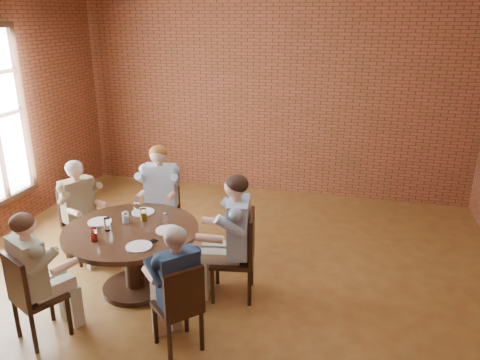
% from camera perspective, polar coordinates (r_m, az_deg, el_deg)
% --- Properties ---
extents(floor, '(7.00, 7.00, 0.00)m').
position_cam_1_polar(floor, '(5.23, -4.01, -14.37)').
color(floor, olive).
rests_on(floor, ground).
extents(wall_back, '(7.00, 0.00, 7.00)m').
position_cam_1_polar(wall_back, '(7.83, 3.83, 10.59)').
color(wall_back, brown).
rests_on(wall_back, ground).
extents(dining_table, '(1.44, 1.44, 0.75)m').
position_cam_1_polar(dining_table, '(5.26, -12.98, -7.98)').
color(dining_table, black).
rests_on(dining_table, floor).
extents(chair_a, '(0.52, 0.52, 0.97)m').
position_cam_1_polar(chair_a, '(5.04, 0.15, -8.79)').
color(chair_a, black).
rests_on(chair_a, floor).
extents(diner_a, '(0.77, 0.66, 1.38)m').
position_cam_1_polar(diner_a, '(4.97, -0.92, -7.00)').
color(diner_a, teal).
rests_on(diner_a, floor).
extents(chair_b, '(0.49, 0.49, 0.94)m').
position_cam_1_polar(chair_b, '(6.32, -9.44, -3.08)').
color(chair_b, black).
rests_on(chair_b, floor).
extents(diner_b, '(0.62, 0.73, 1.34)m').
position_cam_1_polar(diner_b, '(6.18, -9.73, -2.01)').
color(diner_b, '#A0B4CC').
rests_on(diner_b, floor).
extents(chair_c, '(0.54, 0.54, 0.90)m').
position_cam_1_polar(chair_c, '(6.18, -19.01, -4.63)').
color(chair_c, black).
rests_on(chair_c, floor).
extents(diner_c, '(0.76, 0.72, 1.27)m').
position_cam_1_polar(diner_c, '(6.07, -18.81, -3.63)').
color(diner_c, brown).
rests_on(diner_c, floor).
extents(chair_d, '(0.54, 0.54, 0.91)m').
position_cam_1_polar(chair_d, '(4.80, -24.21, -12.58)').
color(chair_d, black).
rests_on(chair_d, floor).
extents(diner_d, '(0.72, 0.77, 1.29)m').
position_cam_1_polar(diner_d, '(4.76, -23.59, -10.77)').
color(diner_d, '#B3A18C').
rests_on(diner_d, floor).
extents(chair_e, '(0.53, 0.53, 0.88)m').
position_cam_1_polar(chair_e, '(4.31, -7.28, -14.94)').
color(chair_e, black).
rests_on(chair_e, floor).
extents(diner_e, '(0.74, 0.73, 1.23)m').
position_cam_1_polar(diner_e, '(4.29, -7.78, -13.02)').
color(diner_e, '#192C48').
rests_on(diner_e, floor).
extents(plate_a, '(0.26, 0.26, 0.01)m').
position_cam_1_polar(plate_a, '(5.04, -8.78, -6.05)').
color(plate_a, white).
rests_on(plate_a, dining_table).
extents(plate_b, '(0.26, 0.26, 0.01)m').
position_cam_1_polar(plate_b, '(5.52, -11.73, -3.85)').
color(plate_b, white).
rests_on(plate_b, dining_table).
extents(plate_c, '(0.26, 0.26, 0.01)m').
position_cam_1_polar(plate_c, '(5.39, -16.74, -4.90)').
color(plate_c, white).
rests_on(plate_c, dining_table).
extents(plate_d, '(0.26, 0.26, 0.01)m').
position_cam_1_polar(plate_d, '(4.75, -12.21, -7.93)').
color(plate_d, white).
rests_on(plate_d, dining_table).
extents(glass_a, '(0.07, 0.07, 0.14)m').
position_cam_1_polar(glass_a, '(5.14, -9.10, -4.76)').
color(glass_a, white).
rests_on(glass_a, dining_table).
extents(glass_b, '(0.07, 0.07, 0.14)m').
position_cam_1_polar(glass_b, '(5.30, -11.67, -4.15)').
color(glass_b, white).
rests_on(glass_b, dining_table).
extents(glass_c, '(0.07, 0.07, 0.14)m').
position_cam_1_polar(glass_c, '(5.47, -12.45, -3.43)').
color(glass_c, white).
rests_on(glass_c, dining_table).
extents(glass_d, '(0.07, 0.07, 0.14)m').
position_cam_1_polar(glass_d, '(5.28, -13.81, -4.42)').
color(glass_d, white).
rests_on(glass_d, dining_table).
extents(glass_e, '(0.07, 0.07, 0.14)m').
position_cam_1_polar(glass_e, '(5.15, -15.88, -5.22)').
color(glass_e, white).
rests_on(glass_e, dining_table).
extents(glass_f, '(0.07, 0.07, 0.14)m').
position_cam_1_polar(glass_f, '(4.96, -17.41, -6.39)').
color(glass_f, white).
rests_on(glass_f, dining_table).
extents(smartphone, '(0.10, 0.14, 0.01)m').
position_cam_1_polar(smartphone, '(4.82, -10.74, -7.44)').
color(smartphone, black).
rests_on(smartphone, dining_table).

